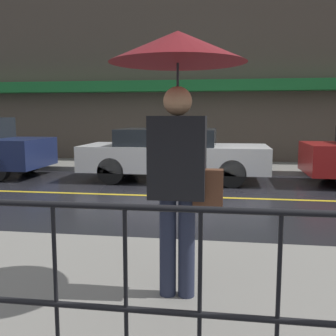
# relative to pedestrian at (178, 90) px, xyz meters

# --- Properties ---
(ground_plane) EXTENTS (80.00, 80.00, 0.00)m
(ground_plane) POSITION_rel_pedestrian_xyz_m (-0.34, 4.70, -1.85)
(ground_plane) COLOR black
(sidewalk_near) EXTENTS (28.00, 2.93, 0.13)m
(sidewalk_near) POSITION_rel_pedestrian_xyz_m (-0.34, 0.04, -1.78)
(sidewalk_near) COLOR gray
(sidewalk_near) RESTS_ON ground_plane
(sidewalk_far) EXTENTS (28.00, 2.18, 0.13)m
(sidewalk_far) POSITION_rel_pedestrian_xyz_m (-0.34, 8.98, -1.78)
(sidewalk_far) COLOR gray
(sidewalk_far) RESTS_ON ground_plane
(lane_marking) EXTENTS (25.20, 0.12, 0.01)m
(lane_marking) POSITION_rel_pedestrian_xyz_m (-0.34, 4.70, -1.84)
(lane_marking) COLOR gold
(lane_marking) RESTS_ON ground_plane
(building_storefront) EXTENTS (28.00, 0.85, 5.87)m
(building_storefront) POSITION_rel_pedestrian_xyz_m (-0.34, 10.19, 1.06)
(building_storefront) COLOR #4C4238
(building_storefront) RESTS_ON ground_plane
(railing_foreground) EXTENTS (12.00, 0.04, 1.05)m
(railing_foreground) POSITION_rel_pedestrian_xyz_m (-0.34, -1.18, -1.05)
(railing_foreground) COLOR black
(railing_foreground) RESTS_ON sidewalk_near
(pedestrian) EXTENTS (1.09, 1.09, 2.16)m
(pedestrian) POSITION_rel_pedestrian_xyz_m (0.00, 0.00, 0.00)
(pedestrian) COLOR #23283D
(pedestrian) RESTS_ON sidewalk_near
(car_white) EXTENTS (4.63, 1.80, 1.31)m
(car_white) POSITION_rel_pedestrian_xyz_m (-0.95, 6.68, -1.16)
(car_white) COLOR silver
(car_white) RESTS_ON ground_plane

